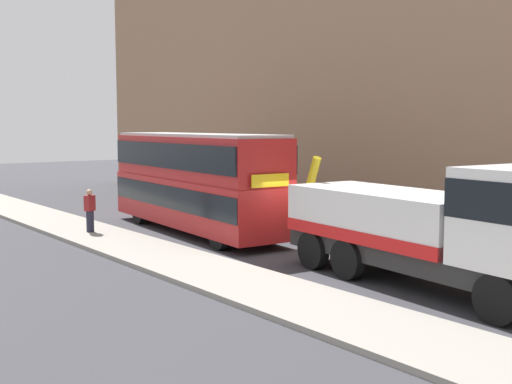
% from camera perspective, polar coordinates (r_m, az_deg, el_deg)
% --- Properties ---
extents(ground_plane, '(120.00, 120.00, 0.00)m').
position_cam_1_polar(ground_plane, '(21.93, 4.27, -5.58)').
color(ground_plane, '#38383D').
extents(near_kerb, '(60.00, 2.80, 0.15)m').
position_cam_1_polar(near_kerb, '(19.41, -5.03, -6.89)').
color(near_kerb, gray).
rests_on(near_kerb, ground_plane).
extents(building_facade, '(60.00, 1.50, 16.00)m').
position_cam_1_polar(building_facade, '(27.91, 17.34, 13.29)').
color(building_facade, '#9E7A5B').
rests_on(building_facade, ground_plane).
extents(recovery_tow_truck, '(10.23, 3.40, 3.67)m').
position_cam_1_polar(recovery_tow_truck, '(17.51, 15.71, -2.88)').
color(recovery_tow_truck, '#2D2D2D').
rests_on(recovery_tow_truck, ground_plane).
extents(double_decker_bus, '(11.18, 3.49, 4.06)m').
position_cam_1_polar(double_decker_bus, '(26.25, -5.49, 1.24)').
color(double_decker_bus, '#AD1E1E').
rests_on(double_decker_bus, ground_plane).
extents(pedestrian_onlooker, '(0.41, 0.47, 1.71)m').
position_cam_1_polar(pedestrian_onlooker, '(26.25, -14.63, -1.67)').
color(pedestrian_onlooker, '#232333').
rests_on(pedestrian_onlooker, near_kerb).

